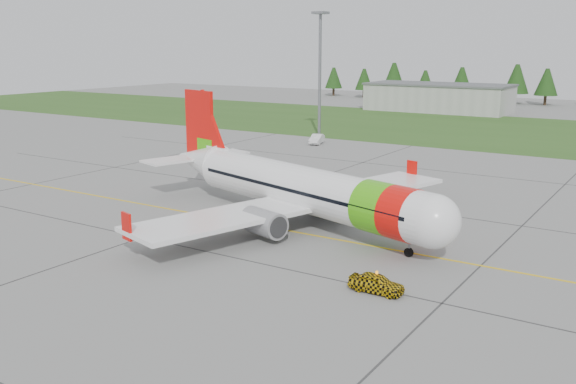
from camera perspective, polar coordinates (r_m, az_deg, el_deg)
The scene contains 8 objects.
ground at distance 44.13m, azimuth 1.10°, elevation -7.15°, with size 320.00×320.00×0.00m, color gray.
aircraft at distance 55.14m, azimuth 1.10°, elevation 0.29°, with size 34.37×32.46×10.67m.
follow_me_car at distance 40.51m, azimuth 7.92°, elevation -6.48°, with size 1.43×1.21×3.55m, color yellow.
service_van at distance 100.56m, azimuth 2.59°, elevation 5.59°, with size 1.59×1.50×4.56m, color silver.
grass_strip at distance 120.26m, azimuth 22.13°, elevation 4.78°, with size 320.00×50.00×0.03m, color #30561E.
taxi_guideline at distance 50.76m, azimuth 5.86°, elevation -4.49°, with size 120.00×0.25×0.02m, color gold.
hangar_west at distance 154.71m, azimuth 13.23°, elevation 8.12°, with size 32.00×14.00×6.00m, color #A8A8A3.
floodlight_mast at distance 107.78m, azimuth 2.84°, elevation 10.20°, with size 0.50×0.50×20.00m, color slate.
Camera 1 is at (21.68, -35.32, 15.18)m, focal length 40.00 mm.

